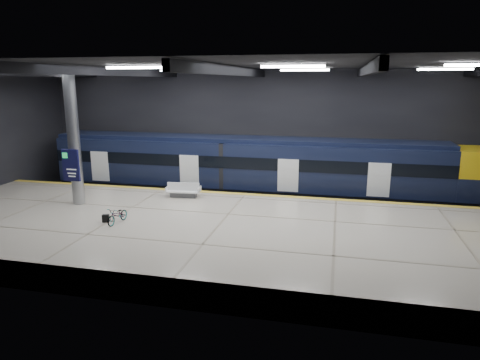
% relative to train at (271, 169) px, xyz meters
% --- Properties ---
extents(ground, '(30.00, 30.00, 0.00)m').
position_rel_train_xyz_m(ground, '(-1.03, -5.50, -2.06)').
color(ground, black).
rests_on(ground, ground).
extents(room_shell, '(30.10, 16.10, 8.05)m').
position_rel_train_xyz_m(room_shell, '(-1.03, -5.49, 3.66)').
color(room_shell, black).
rests_on(room_shell, ground).
extents(platform, '(30.00, 11.00, 1.10)m').
position_rel_train_xyz_m(platform, '(-1.03, -8.00, -1.51)').
color(platform, beige).
rests_on(platform, ground).
extents(safety_strip, '(30.00, 0.40, 0.01)m').
position_rel_train_xyz_m(safety_strip, '(-1.03, -2.75, -0.95)').
color(safety_strip, gold).
rests_on(safety_strip, platform).
extents(rails, '(30.00, 1.52, 0.16)m').
position_rel_train_xyz_m(rails, '(-1.03, 0.00, -1.98)').
color(rails, gray).
rests_on(rails, ground).
extents(train, '(29.40, 2.84, 3.79)m').
position_rel_train_xyz_m(train, '(0.00, 0.00, 0.00)').
color(train, black).
rests_on(train, ground).
extents(bench, '(1.90, 0.93, 0.81)m').
position_rel_train_xyz_m(bench, '(-4.19, -4.09, -0.67)').
color(bench, '#595B60').
rests_on(bench, platform).
extents(bicycle, '(0.64, 1.46, 0.74)m').
position_rel_train_xyz_m(bicycle, '(-5.50, -8.92, -0.59)').
color(bicycle, '#99999E').
rests_on(bicycle, platform).
extents(pannier_bag, '(0.34, 0.25, 0.35)m').
position_rel_train_xyz_m(pannier_bag, '(-6.10, -8.92, -0.78)').
color(pannier_bag, black).
rests_on(pannier_bag, platform).
extents(info_column, '(0.90, 0.78, 6.90)m').
position_rel_train_xyz_m(info_column, '(-9.03, -6.52, 2.40)').
color(info_column, '#9EA0A5').
rests_on(info_column, platform).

